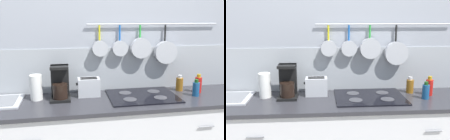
% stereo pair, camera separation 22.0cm
% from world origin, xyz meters
% --- Properties ---
extents(wall_back, '(7.20, 0.15, 2.60)m').
position_xyz_m(wall_back, '(0.00, 0.34, 1.27)').
color(wall_back, '#999EA8').
rests_on(wall_back, ground_plane).
extents(countertop, '(2.96, 0.60, 0.03)m').
position_xyz_m(countertop, '(0.00, 0.00, 0.89)').
color(countertop, '#2D2D33').
rests_on(countertop, cabinet_base).
extents(paper_towel_roll, '(0.11, 0.11, 0.23)m').
position_xyz_m(paper_towel_roll, '(-0.72, 0.13, 1.03)').
color(paper_towel_roll, white).
rests_on(paper_towel_roll, countertop).
extents(coffee_maker, '(0.18, 0.20, 0.31)m').
position_xyz_m(coffee_maker, '(-0.51, 0.11, 1.04)').
color(coffee_maker, black).
rests_on(coffee_maker, countertop).
extents(toaster, '(0.22, 0.14, 0.17)m').
position_xyz_m(toaster, '(-0.25, 0.16, 1.00)').
color(toaster, '#B7BABF').
rests_on(toaster, countertop).
extents(cooktop, '(0.64, 0.49, 0.01)m').
position_xyz_m(cooktop, '(0.25, 0.04, 0.92)').
color(cooktop, black).
rests_on(cooktop, countertop).
extents(bottle_olive_oil, '(0.07, 0.07, 0.16)m').
position_xyz_m(bottle_olive_oil, '(0.67, 0.16, 0.98)').
color(bottle_olive_oil, '#8C5919').
rests_on(bottle_olive_oil, countertop).
extents(bottle_cooking_wine, '(0.06, 0.06, 0.16)m').
position_xyz_m(bottle_cooking_wine, '(0.75, -0.03, 0.98)').
color(bottle_cooking_wine, navy).
rests_on(bottle_cooking_wine, countertop).
extents(bottle_sesame_oil, '(0.07, 0.07, 0.19)m').
position_xyz_m(bottle_sesame_oil, '(0.83, 0.08, 0.99)').
color(bottle_sesame_oil, red).
rests_on(bottle_sesame_oil, countertop).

